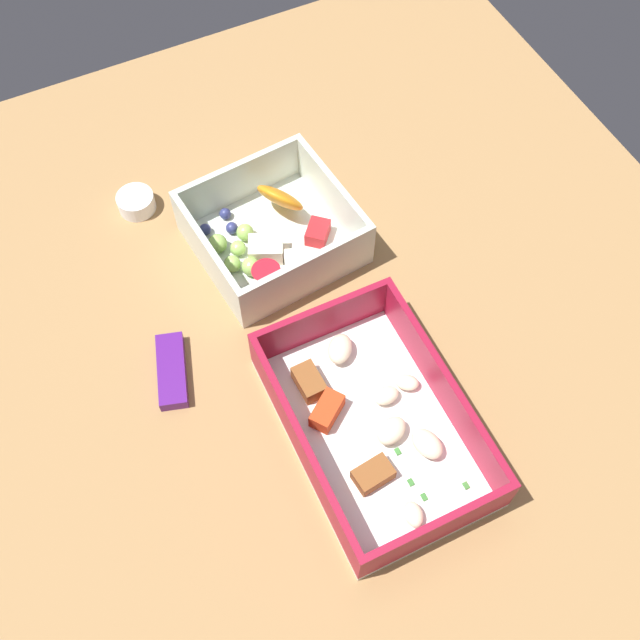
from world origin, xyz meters
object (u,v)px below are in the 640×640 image
object	(u,v)px
paper_cup_liner	(136,202)
fruit_bowl	(272,234)
candy_bar	(171,369)
pasta_container	(373,422)

from	to	relation	value
paper_cup_liner	fruit_bowl	bearing A→B (deg)	-135.08
candy_bar	paper_cup_liner	bearing A→B (deg)	-10.25
pasta_container	paper_cup_liner	xyz separation A→B (cm)	(31.46, 9.87, -0.69)
fruit_bowl	paper_cup_liner	xyz separation A→B (cm)	(10.27, 10.24, -1.00)
pasta_container	candy_bar	xyz separation A→B (cm)	(12.54, 13.29, -0.99)
pasta_container	paper_cup_liner	bearing A→B (deg)	18.13
pasta_container	candy_bar	size ratio (longest dim) A/B	3.00
candy_bar	paper_cup_liner	distance (cm)	19.23
paper_cup_liner	pasta_container	bearing A→B (deg)	-162.58
candy_bar	pasta_container	bearing A→B (deg)	-133.33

